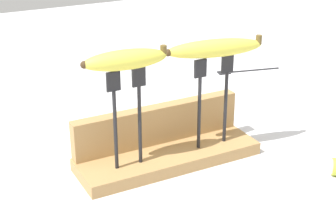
% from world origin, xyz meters
% --- Properties ---
extents(ground_plane, '(3.00, 3.00, 0.00)m').
position_xyz_m(ground_plane, '(0.00, 0.00, 0.00)').
color(ground_plane, silver).
extents(wooden_board, '(0.37, 0.12, 0.03)m').
position_xyz_m(wooden_board, '(0.00, 0.00, 0.01)').
color(wooden_board, '#A87F4C').
rests_on(wooden_board, ground).
extents(board_backstop, '(0.36, 0.03, 0.08)m').
position_xyz_m(board_backstop, '(0.00, 0.05, 0.07)').
color(board_backstop, '#A87F4C').
rests_on(board_backstop, wooden_board).
extents(fork_stand_left, '(0.08, 0.01, 0.19)m').
position_xyz_m(fork_stand_left, '(-0.09, -0.02, 0.14)').
color(fork_stand_left, black).
rests_on(fork_stand_left, wooden_board).
extents(fork_stand_right, '(0.09, 0.01, 0.19)m').
position_xyz_m(fork_stand_right, '(0.09, -0.02, 0.14)').
color(fork_stand_right, black).
rests_on(fork_stand_right, wooden_board).
extents(banana_raised_left, '(0.16, 0.06, 0.04)m').
position_xyz_m(banana_raised_left, '(-0.09, -0.02, 0.24)').
color(banana_raised_left, '#DBD147').
rests_on(banana_raised_left, fork_stand_left).
extents(banana_raised_right, '(0.20, 0.07, 0.04)m').
position_xyz_m(banana_raised_right, '(0.09, -0.02, 0.23)').
color(banana_raised_right, '#DBD147').
rests_on(banana_raised_right, fork_stand_right).
extents(fork_fallen_near, '(0.19, 0.06, 0.01)m').
position_xyz_m(fork_fallen_near, '(0.45, 0.39, 0.00)').
color(fork_fallen_near, black).
rests_on(fork_fallen_near, ground).
extents(wire_coil, '(0.11, 0.11, 0.01)m').
position_xyz_m(wire_coil, '(-0.00, 0.14, 0.00)').
color(wire_coil, '#1E2DA5').
rests_on(wire_coil, ground).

